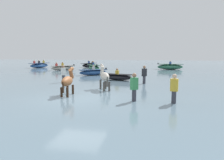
{
  "coord_description": "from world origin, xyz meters",
  "views": [
    {
      "loc": [
        3.53,
        -9.85,
        2.53
      ],
      "look_at": [
        1.12,
        3.18,
        0.85
      ],
      "focal_mm": 34.42,
      "sensor_mm": 36.0,
      "label": 1
    }
  ],
  "objects_px": {
    "person_wading_close": "(134,90)",
    "boat_mid_outer": "(39,65)",
    "boat_far_offshore": "(89,65)",
    "horse_trailing_chestnut": "(68,82)",
    "person_wading_mid": "(174,91)",
    "person_onlooker_right": "(144,76)",
    "boat_near_starboard": "(170,67)",
    "boat_near_port": "(118,77)",
    "boat_distant_west": "(63,68)",
    "boat_distant_east": "(93,72)",
    "person_spectator_far": "(63,75)",
    "horse_lead_pinto": "(104,77)",
    "boat_far_inshore": "(94,68)"
  },
  "relations": [
    {
      "from": "boat_distant_west",
      "to": "person_spectator_far",
      "type": "bearing_deg",
      "value": -66.5
    },
    {
      "from": "horse_lead_pinto",
      "to": "horse_trailing_chestnut",
      "type": "height_order",
      "value": "horse_lead_pinto"
    },
    {
      "from": "boat_near_starboard",
      "to": "person_onlooker_right",
      "type": "xyz_separation_m",
      "value": [
        -2.91,
        -13.99,
        0.16
      ]
    },
    {
      "from": "horse_trailing_chestnut",
      "to": "boat_near_port",
      "type": "distance_m",
      "value": 6.96
    },
    {
      "from": "boat_distant_east",
      "to": "boat_distant_west",
      "type": "bearing_deg",
      "value": 136.21
    },
    {
      "from": "boat_far_offshore",
      "to": "person_wading_mid",
      "type": "bearing_deg",
      "value": -64.9
    },
    {
      "from": "person_onlooker_right",
      "to": "horse_trailing_chestnut",
      "type": "bearing_deg",
      "value": -126.53
    },
    {
      "from": "horse_trailing_chestnut",
      "to": "person_onlooker_right",
      "type": "bearing_deg",
      "value": 53.47
    },
    {
      "from": "boat_near_port",
      "to": "person_onlooker_right",
      "type": "height_order",
      "value": "person_onlooker_right"
    },
    {
      "from": "horse_trailing_chestnut",
      "to": "person_wading_mid",
      "type": "xyz_separation_m",
      "value": [
        5.2,
        -0.82,
        -0.18
      ]
    },
    {
      "from": "person_spectator_far",
      "to": "person_wading_mid",
      "type": "xyz_separation_m",
      "value": [
        7.42,
        -5.46,
        0.0
      ]
    },
    {
      "from": "boat_near_port",
      "to": "person_onlooker_right",
      "type": "relative_size",
      "value": 1.65
    },
    {
      "from": "horse_lead_pinto",
      "to": "person_wading_mid",
      "type": "height_order",
      "value": "horse_lead_pinto"
    },
    {
      "from": "person_wading_mid",
      "to": "boat_near_port",
      "type": "bearing_deg",
      "value": 115.83
    },
    {
      "from": "boat_far_offshore",
      "to": "boat_near_starboard",
      "type": "height_order",
      "value": "boat_near_starboard"
    },
    {
      "from": "boat_mid_outer",
      "to": "person_onlooker_right",
      "type": "bearing_deg",
      "value": -41.13
    },
    {
      "from": "boat_far_offshore",
      "to": "boat_mid_outer",
      "type": "bearing_deg",
      "value": -158.05
    },
    {
      "from": "person_wading_close",
      "to": "boat_mid_outer",
      "type": "bearing_deg",
      "value": 128.49
    },
    {
      "from": "horse_trailing_chestnut",
      "to": "boat_far_inshore",
      "type": "height_order",
      "value": "horse_trailing_chestnut"
    },
    {
      "from": "boat_distant_west",
      "to": "person_wading_close",
      "type": "distance_m",
      "value": 19.11
    },
    {
      "from": "boat_far_inshore",
      "to": "person_onlooker_right",
      "type": "xyz_separation_m",
      "value": [
        6.58,
        -10.51,
        0.17
      ]
    },
    {
      "from": "boat_near_starboard",
      "to": "boat_near_port",
      "type": "xyz_separation_m",
      "value": [
        -5.11,
        -12.23,
        -0.12
      ]
    },
    {
      "from": "boat_distant_east",
      "to": "horse_trailing_chestnut",
      "type": "bearing_deg",
      "value": -81.94
    },
    {
      "from": "horse_lead_pinto",
      "to": "boat_distant_east",
      "type": "height_order",
      "value": "horse_lead_pinto"
    },
    {
      "from": "horse_lead_pinto",
      "to": "boat_far_offshore",
      "type": "relative_size",
      "value": 0.63
    },
    {
      "from": "boat_distant_east",
      "to": "boat_distant_west",
      "type": "relative_size",
      "value": 0.98
    },
    {
      "from": "horse_lead_pinto",
      "to": "person_wading_mid",
      "type": "bearing_deg",
      "value": -37.49
    },
    {
      "from": "boat_far_inshore",
      "to": "boat_distant_west",
      "type": "bearing_deg",
      "value": -177.41
    },
    {
      "from": "horse_trailing_chestnut",
      "to": "boat_near_port",
      "type": "xyz_separation_m",
      "value": [
        1.52,
        6.78,
        -0.45
      ]
    },
    {
      "from": "boat_near_starboard",
      "to": "person_spectator_far",
      "type": "height_order",
      "value": "person_spectator_far"
    },
    {
      "from": "boat_far_offshore",
      "to": "boat_near_starboard",
      "type": "xyz_separation_m",
      "value": [
        11.89,
        -2.49,
        0.06
      ]
    },
    {
      "from": "boat_far_offshore",
      "to": "person_wading_close",
      "type": "xyz_separation_m",
      "value": [
        8.73,
        -22.22,
        0.22
      ]
    },
    {
      "from": "boat_distant_east",
      "to": "boat_far_inshore",
      "type": "bearing_deg",
      "value": 104.81
    },
    {
      "from": "boat_distant_west",
      "to": "boat_mid_outer",
      "type": "bearing_deg",
      "value": 146.43
    },
    {
      "from": "horse_lead_pinto",
      "to": "boat_near_starboard",
      "type": "height_order",
      "value": "horse_lead_pinto"
    },
    {
      "from": "horse_lead_pinto",
      "to": "boat_near_port",
      "type": "relative_size",
      "value": 0.69
    },
    {
      "from": "boat_mid_outer",
      "to": "person_wading_mid",
      "type": "bearing_deg",
      "value": -48.67
    },
    {
      "from": "horse_trailing_chestnut",
      "to": "person_onlooker_right",
      "type": "relative_size",
      "value": 1.09
    },
    {
      "from": "horse_trailing_chestnut",
      "to": "person_onlooker_right",
      "type": "distance_m",
      "value": 6.25
    },
    {
      "from": "boat_near_port",
      "to": "person_wading_mid",
      "type": "bearing_deg",
      "value": -64.17
    },
    {
      "from": "horse_trailing_chestnut",
      "to": "boat_near_starboard",
      "type": "distance_m",
      "value": 20.13
    },
    {
      "from": "horse_trailing_chestnut",
      "to": "boat_distant_west",
      "type": "height_order",
      "value": "horse_trailing_chestnut"
    },
    {
      "from": "horse_lead_pinto",
      "to": "boat_far_offshore",
      "type": "height_order",
      "value": "horse_lead_pinto"
    },
    {
      "from": "person_spectator_far",
      "to": "person_wading_mid",
      "type": "distance_m",
      "value": 9.21
    },
    {
      "from": "boat_mid_outer",
      "to": "boat_far_inshore",
      "type": "relative_size",
      "value": 1.02
    },
    {
      "from": "horse_trailing_chestnut",
      "to": "boat_distant_east",
      "type": "bearing_deg",
      "value": 98.06
    },
    {
      "from": "boat_distant_west",
      "to": "person_spectator_far",
      "type": "height_order",
      "value": "person_spectator_far"
    },
    {
      "from": "horse_lead_pinto",
      "to": "person_wading_close",
      "type": "distance_m",
      "value": 3.4
    },
    {
      "from": "boat_far_offshore",
      "to": "horse_lead_pinto",
      "type": "bearing_deg",
      "value": -70.9
    },
    {
      "from": "boat_distant_east",
      "to": "person_wading_close",
      "type": "height_order",
      "value": "person_wading_close"
    }
  ]
}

